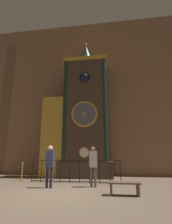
{
  "coord_description": "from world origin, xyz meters",
  "views": [
    {
      "loc": [
        2.03,
        -6.58,
        1.35
      ],
      "look_at": [
        0.32,
        5.07,
        4.3
      ],
      "focal_mm": 28.0,
      "sensor_mm": 36.0,
      "label": 1
    }
  ],
  "objects_px": {
    "clock_tower": "(79,118)",
    "visitor_bench": "(124,186)",
    "stanchion_post": "(22,175)",
    "visitor_near": "(50,162)",
    "visitor_far": "(93,162)"
  },
  "relations": [
    {
      "from": "clock_tower",
      "to": "visitor_bench",
      "type": "height_order",
      "value": "clock_tower"
    },
    {
      "from": "visitor_far",
      "to": "visitor_bench",
      "type": "bearing_deg",
      "value": -67.13
    },
    {
      "from": "stanchion_post",
      "to": "clock_tower",
      "type": "bearing_deg",
      "value": 35.84
    },
    {
      "from": "clock_tower",
      "to": "visitor_far",
      "type": "distance_m",
      "value": 4.61
    },
    {
      "from": "clock_tower",
      "to": "visitor_bench",
      "type": "relative_size",
      "value": 8.52
    },
    {
      "from": "stanchion_post",
      "to": "visitor_bench",
      "type": "bearing_deg",
      "value": -28.08
    },
    {
      "from": "visitor_far",
      "to": "visitor_bench",
      "type": "height_order",
      "value": "visitor_far"
    },
    {
      "from": "visitor_near",
      "to": "visitor_far",
      "type": "height_order",
      "value": "visitor_near"
    },
    {
      "from": "visitor_far",
      "to": "visitor_bench",
      "type": "distance_m",
      "value": 2.1
    },
    {
      "from": "visitor_near",
      "to": "visitor_far",
      "type": "bearing_deg",
      "value": 14.7
    },
    {
      "from": "visitor_bench",
      "to": "visitor_near",
      "type": "bearing_deg",
      "value": 162.12
    },
    {
      "from": "visitor_near",
      "to": "stanchion_post",
      "type": "xyz_separation_m",
      "value": [
        -2.24,
        1.86,
        -0.77
      ]
    },
    {
      "from": "visitor_far",
      "to": "stanchion_post",
      "type": "xyz_separation_m",
      "value": [
        -4.12,
        1.36,
        -0.74
      ]
    },
    {
      "from": "stanchion_post",
      "to": "visitor_bench",
      "type": "distance_m",
      "value": 6.09
    },
    {
      "from": "clock_tower",
      "to": "stanchion_post",
      "type": "height_order",
      "value": "clock_tower"
    }
  ]
}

